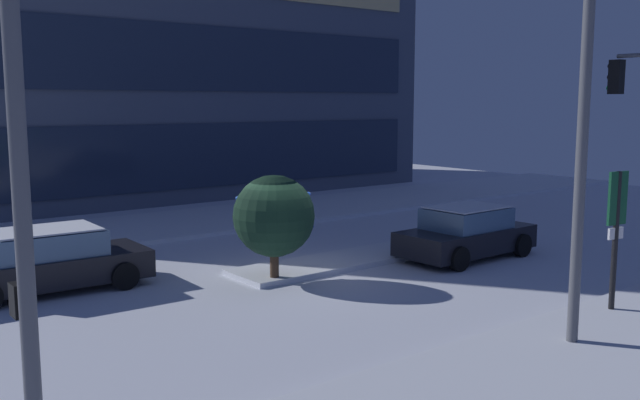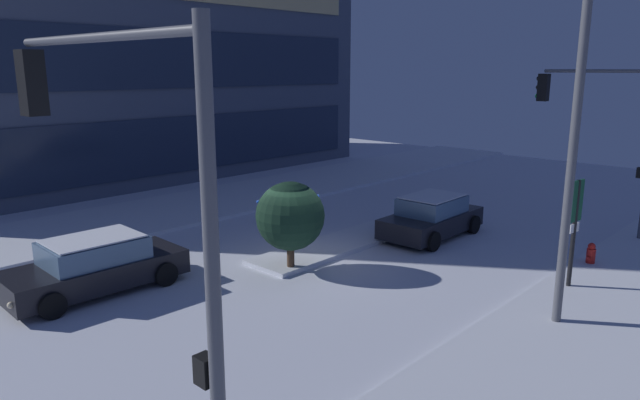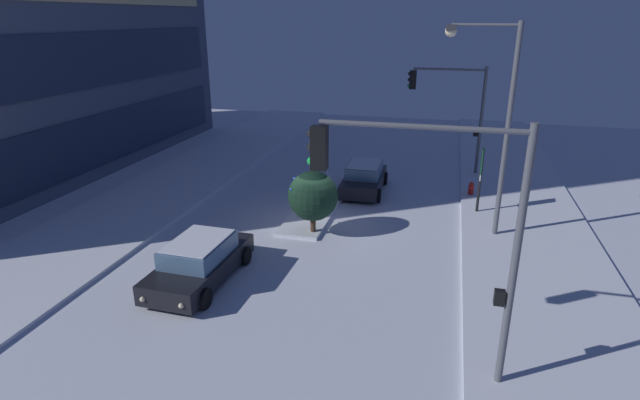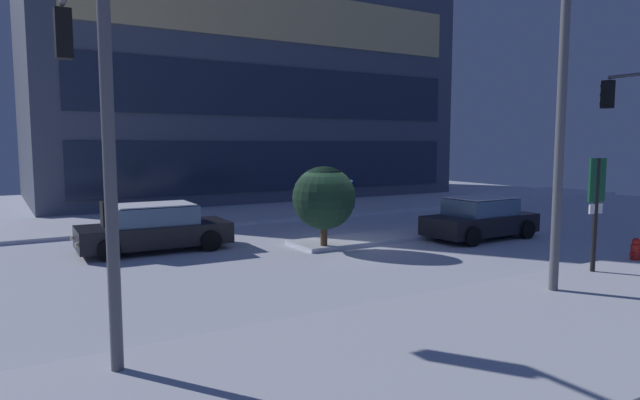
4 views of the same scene
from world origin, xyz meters
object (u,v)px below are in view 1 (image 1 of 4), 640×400
street_lamp_arched (555,51)px  decorated_tree_median (274,216)px  parking_info_sign (616,224)px  car_near (466,233)px

street_lamp_arched → decorated_tree_median: street_lamp_arched is taller
parking_info_sign → decorated_tree_median: 7.72m
street_lamp_arched → parking_info_sign: size_ratio=2.73×
decorated_tree_median → car_near: bearing=-10.4°
car_near → parking_info_sign: (-1.85, -5.49, 1.23)m
street_lamp_arched → parking_info_sign: bearing=-85.4°
car_near → decorated_tree_median: (-5.89, 1.08, 0.96)m
parking_info_sign → decorated_tree_median: parking_info_sign is taller
street_lamp_arched → decorated_tree_median: (-1.69, 6.51, -3.67)m
car_near → street_lamp_arched: street_lamp_arched is taller
car_near → street_lamp_arched: size_ratio=0.53×
parking_info_sign → decorated_tree_median: (-4.05, 6.57, -0.28)m
car_near → parking_info_sign: 5.92m
car_near → decorated_tree_median: 6.07m
street_lamp_arched → parking_info_sign: street_lamp_arched is taller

